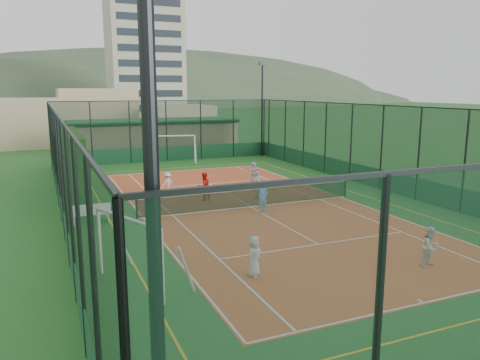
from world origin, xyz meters
The scene contains 21 objects.
ground centered at (0.00, 0.00, 0.00)m, with size 300.00×300.00×0.00m, color #205F25.
court_slab centered at (0.00, 0.00, 0.01)m, with size 11.17×23.97×0.01m, color #A33924.
tennis_net centered at (0.00, 0.00, 0.53)m, with size 11.67×0.12×1.06m, color black, non-canonical shape.
perimeter_fence centered at (0.00, 0.00, 2.50)m, with size 18.12×34.12×5.00m, color black, non-canonical shape.
floodlight_sw centered at (-8.60, -16.60, 4.12)m, with size 0.60×0.26×8.25m, color black, non-canonical shape.
floodlight_ne centered at (8.60, 16.60, 4.12)m, with size 0.60×0.26×8.25m, color black, non-canonical shape.
clubhouse centered at (0.00, 22.00, 1.57)m, with size 15.20×7.20×3.15m, color tan, non-canonical shape.
apartment_tower centered at (12.00, 82.00, 15.00)m, with size 15.00×12.00×30.00m, color beige.
distant_hills centered at (0.00, 150.00, 0.00)m, with size 200.00×60.00×24.00m, color #384C33, non-canonical shape.
hedge_left centered at (-8.30, 6.04, 1.82)m, with size 1.25×8.32×3.64m, color black.
white_bench centered at (-7.80, 0.13, 0.47)m, with size 1.68×0.46×0.95m, color white, non-canonical shape.
futsal_goal_near centered at (-7.45, -7.58, 1.09)m, with size 0.98×3.39×2.19m, color white, non-canonical shape.
futsal_goal_far centered at (0.47, 16.18, 1.08)m, with size 3.35×0.97×2.16m, color white, non-canonical shape.
child_near_left centered at (-3.59, -8.24, 0.68)m, with size 0.66×0.43×1.34m, color silver.
child_near_mid centered at (0.11, -1.20, 0.78)m, with size 0.56×0.37×1.54m, color #508FE4.
child_near_right centered at (2.26, -9.80, 0.70)m, with size 0.67×0.52×1.38m, color silver.
child_far_left centered at (-3.07, 4.88, 0.61)m, with size 0.77×0.44×1.20m, color white.
child_far_right centered at (1.12, 1.54, 0.78)m, with size 0.90×0.37×1.53m, color silver.
child_far_back centered at (3.07, 6.32, 0.63)m, with size 1.15×0.37×1.24m, color silver.
coach centered at (-1.72, 2.29, 0.77)m, with size 0.74×0.58×1.53m, color red.
tennis_balls centered at (0.84, 1.53, 0.04)m, with size 4.46×0.56×0.07m.
Camera 1 is at (-9.58, -21.15, 5.95)m, focal length 35.00 mm.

